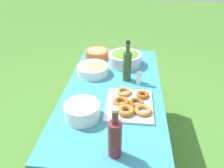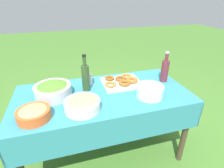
{
  "view_description": "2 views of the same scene",
  "coord_description": "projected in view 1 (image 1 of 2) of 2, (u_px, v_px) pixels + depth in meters",
  "views": [
    {
      "loc": [
        -1.36,
        -0.13,
        1.56
      ],
      "look_at": [
        -0.07,
        0.0,
        0.75
      ],
      "focal_mm": 35.0,
      "sensor_mm": 36.0,
      "label": 1
    },
    {
      "loc": [
        0.29,
        1.25,
        1.42
      ],
      "look_at": [
        -0.07,
        0.02,
        0.77
      ],
      "focal_mm": 28.0,
      "sensor_mm": 36.0,
      "label": 2
    }
  ],
  "objects": [
    {
      "name": "salt_shaker",
      "position": [
        139.0,
        78.0,
        1.64
      ],
      "size": [
        0.04,
        0.04,
        0.1
      ],
      "color": "white",
      "rests_on": "picnic_table"
    },
    {
      "name": "pasta_bowl",
      "position": [
        93.0,
        69.0,
        1.78
      ],
      "size": [
        0.26,
        0.26,
        0.09
      ],
      "color": "white",
      "rests_on": "picnic_table"
    },
    {
      "name": "plate_stack",
      "position": [
        82.0,
        111.0,
        1.31
      ],
      "size": [
        0.21,
        0.21,
        0.1
      ],
      "color": "white",
      "rests_on": "picnic_table"
    },
    {
      "name": "donut_platter",
      "position": [
        130.0,
        104.0,
        1.42
      ],
      "size": [
        0.36,
        0.3,
        0.05
      ],
      "color": "silver",
      "rests_on": "picnic_table"
    },
    {
      "name": "ground_plane",
      "position": [
        113.0,
        151.0,
        1.98
      ],
      "size": [
        14.0,
        14.0,
        0.0
      ],
      "primitive_type": "plane",
      "color": "#477A2D"
    },
    {
      "name": "salad_bowl",
      "position": [
        125.0,
        58.0,
        1.92
      ],
      "size": [
        0.29,
        0.29,
        0.12
      ],
      "color": "silver",
      "rests_on": "picnic_table"
    },
    {
      "name": "wine_bottle",
      "position": [
        115.0,
        137.0,
        1.04
      ],
      "size": [
        0.07,
        0.07,
        0.29
      ],
      "color": "maroon",
      "rests_on": "picnic_table"
    },
    {
      "name": "bread_bowl",
      "position": [
        97.0,
        53.0,
        2.06
      ],
      "size": [
        0.22,
        0.22,
        0.09
      ],
      "color": "#E05B28",
      "rests_on": "picnic_table"
    },
    {
      "name": "picnic_table",
      "position": [
        113.0,
        98.0,
        1.67
      ],
      "size": [
        1.46,
        0.71,
        0.68
      ],
      "color": "teal",
      "rests_on": "ground_plane"
    },
    {
      "name": "olive_oil_bottle",
      "position": [
        127.0,
        65.0,
        1.65
      ],
      "size": [
        0.06,
        0.06,
        0.32
      ],
      "color": "#2D4723",
      "rests_on": "picnic_table"
    }
  ]
}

